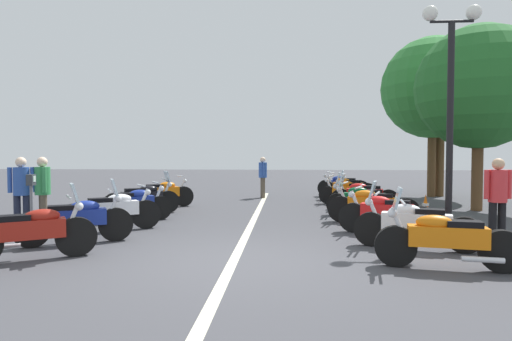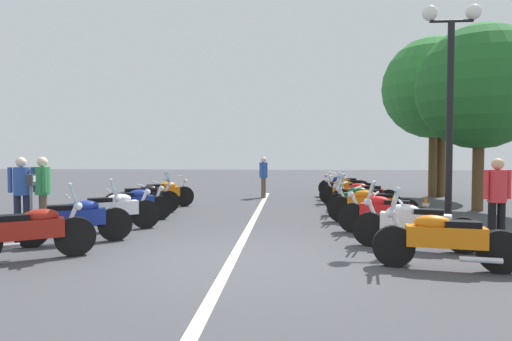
{
  "view_description": "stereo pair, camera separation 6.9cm",
  "coord_description": "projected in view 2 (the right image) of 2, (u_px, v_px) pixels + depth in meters",
  "views": [
    {
      "loc": [
        -6.59,
        -0.82,
        1.69
      ],
      "look_at": [
        5.15,
        0.0,
        1.24
      ],
      "focal_mm": 29.81,
      "sensor_mm": 36.0,
      "label": 1
    },
    {
      "loc": [
        -6.59,
        -0.89,
        1.69
      ],
      "look_at": [
        5.15,
        0.0,
        1.24
      ],
      "focal_mm": 29.81,
      "sensor_mm": 36.0,
      "label": 2
    }
  ],
  "objects": [
    {
      "name": "motorcycle_right_row_4",
      "position": [
        363.0,
        199.0,
        11.59
      ],
      "size": [
        0.76,
        2.06,
        1.19
      ],
      "rotation": [
        0.0,
        0.0,
        1.39
      ],
      "color": "black",
      "rests_on": "ground_plane"
    },
    {
      "name": "bystander_1",
      "position": [
        22.0,
        188.0,
        9.18
      ],
      "size": [
        0.32,
        0.5,
        1.63
      ],
      "rotation": [
        0.0,
        0.0,
        0.39
      ],
      "color": "#1E2338",
      "rests_on": "ground_plane"
    },
    {
      "name": "motorcycle_right_row_6",
      "position": [
        351.0,
        192.0,
        14.11
      ],
      "size": [
        1.02,
        2.06,
        0.99
      ],
      "rotation": [
        0.0,
        0.0,
        1.19
      ],
      "color": "black",
      "rests_on": "ground_plane"
    },
    {
      "name": "bystander_2",
      "position": [
        263.0,
        174.0,
        16.48
      ],
      "size": [
        0.51,
        0.32,
        1.59
      ],
      "rotation": [
        0.0,
        0.0,
        1.85
      ],
      "color": "brown",
      "rests_on": "ground_plane"
    },
    {
      "name": "parking_meter",
      "position": [
        31.0,
        194.0,
        8.5
      ],
      "size": [
        0.19,
        0.15,
        1.29
      ],
      "rotation": [
        0.0,
        0.0,
        -1.44
      ],
      "color": "slate",
      "rests_on": "ground_plane"
    },
    {
      "name": "motorcycle_left_row_3",
      "position": [
        133.0,
        204.0,
        10.66
      ],
      "size": [
        1.17,
        1.78,
        0.99
      ],
      "rotation": [
        0.0,
        0.0,
        -1.02
      ],
      "color": "black",
      "rests_on": "ground_plane"
    },
    {
      "name": "motorcycle_right_row_0",
      "position": [
        443.0,
        238.0,
        6.2
      ],
      "size": [
        0.76,
        2.05,
        1.2
      ],
      "rotation": [
        0.0,
        0.0,
        1.4
      ],
      "color": "black",
      "rests_on": "ground_plane"
    },
    {
      "name": "ground_plane",
      "position": [
        231.0,
        261.0,
        6.7
      ],
      "size": [
        80.0,
        80.0,
        0.0
      ],
      "primitive_type": "plane",
      "color": "#424247"
    },
    {
      "name": "motorcycle_right_row_1",
      "position": [
        413.0,
        223.0,
        7.52
      ],
      "size": [
        0.95,
        2.11,
        1.2
      ],
      "rotation": [
        0.0,
        0.0,
        1.26
      ],
      "color": "black",
      "rests_on": "ground_plane"
    },
    {
      "name": "roadside_tree_0",
      "position": [
        442.0,
        96.0,
        16.9
      ],
      "size": [
        2.62,
        2.62,
        5.36
      ],
      "color": "brown",
      "rests_on": "ground_plane"
    },
    {
      "name": "street_lamp_twin_globe",
      "position": [
        450.0,
        78.0,
        9.06
      ],
      "size": [
        0.32,
        1.22,
        4.86
      ],
      "color": "black",
      "rests_on": "ground_plane"
    },
    {
      "name": "bystander_3",
      "position": [
        43.0,
        188.0,
        9.31
      ],
      "size": [
        0.43,
        0.37,
        1.63
      ],
      "rotation": [
        0.0,
        0.0,
        5.4
      ],
      "color": "brown",
      "rests_on": "ground_plane"
    },
    {
      "name": "roadside_tree_1",
      "position": [
        480.0,
        87.0,
        12.6
      ],
      "size": [
        3.68,
        3.68,
        5.53
      ],
      "color": "brown",
      "rests_on": "ground_plane"
    },
    {
      "name": "motorcycle_left_row_2",
      "position": [
        112.0,
        210.0,
        9.31
      ],
      "size": [
        1.33,
        1.89,
        1.01
      ],
      "rotation": [
        0.0,
        0.0,
        -0.98
      ],
      "color": "black",
      "rests_on": "ground_plane"
    },
    {
      "name": "motorcycle_right_row_8",
      "position": [
        344.0,
        185.0,
        16.73
      ],
      "size": [
        0.91,
        1.98,
        1.02
      ],
      "rotation": [
        0.0,
        0.0,
        1.25
      ],
      "color": "black",
      "rests_on": "ground_plane"
    },
    {
      "name": "lane_centre_stripe",
      "position": [
        252.0,
        223.0,
        10.43
      ],
      "size": [
        16.02,
        0.16,
        0.01
      ],
      "primitive_type": "cube",
      "color": "beige",
      "rests_on": "ground_plane"
    },
    {
      "name": "roadside_tree_2",
      "position": [
        434.0,
        88.0,
        16.77
      ],
      "size": [
        4.0,
        4.0,
        6.32
      ],
      "color": "brown",
      "rests_on": "ground_plane"
    },
    {
      "name": "motorcycle_right_row_2",
      "position": [
        385.0,
        213.0,
        8.87
      ],
      "size": [
        0.96,
        1.93,
        1.0
      ],
      "rotation": [
        0.0,
        0.0,
        1.2
      ],
      "color": "black",
      "rests_on": "ground_plane"
    },
    {
      "name": "motorcycle_right_row_7",
      "position": [
        348.0,
        188.0,
        15.46
      ],
      "size": [
        0.93,
        1.98,
        1.01
      ],
      "rotation": [
        0.0,
        0.0,
        1.23
      ],
      "color": "black",
      "rests_on": "ground_plane"
    },
    {
      "name": "motorcycle_left_row_4",
      "position": [
        143.0,
        198.0,
        11.96
      ],
      "size": [
        1.2,
        1.89,
        1.21
      ],
      "rotation": [
        0.0,
        0.0,
        -1.03
      ],
      "color": "black",
      "rests_on": "ground_plane"
    },
    {
      "name": "motorcycle_left_row_5",
      "position": [
        163.0,
        193.0,
        13.44
      ],
      "size": [
        1.24,
        1.82,
        1.01
      ],
      "rotation": [
        0.0,
        0.0,
        -1.0
      ],
      "color": "black",
      "rests_on": "ground_plane"
    },
    {
      "name": "motorcycle_left_row_1",
      "position": [
        76.0,
        219.0,
        8.01
      ],
      "size": [
        1.15,
        1.91,
        1.21
      ],
      "rotation": [
        0.0,
        0.0,
        -1.07
      ],
      "color": "black",
      "rests_on": "ground_plane"
    },
    {
      "name": "motorcycle_right_row_5",
      "position": [
        364.0,
        195.0,
        12.87
      ],
      "size": [
        0.75,
        2.03,
        1.21
      ],
      "rotation": [
        0.0,
        0.0,
        1.4
      ],
      "color": "black",
      "rests_on": "ground_plane"
    },
    {
      "name": "traffic_cone_0",
      "position": [
        426.0,
        206.0,
        11.4
      ],
      "size": [
        0.36,
        0.36,
        0.61
      ],
      "color": "orange",
      "rests_on": "ground_plane"
    },
    {
      "name": "motorcycle_right_row_3",
      "position": [
        371.0,
        205.0,
        10.3
      ],
      "size": [
        0.95,
        2.12,
        1.21
      ],
      "rotation": [
        0.0,
        0.0,
        1.25
      ],
      "color": "black",
      "rests_on": "ground_plane"
    },
    {
      "name": "bystander_0",
      "position": [
        497.0,
        195.0,
        7.87
      ],
      "size": [
        0.32,
        0.53,
        1.62
      ],
      "rotation": [
        0.0,
        0.0,
        0.15
      ],
      "color": "black",
      "rests_on": "ground_plane"
    },
    {
      "name": "motorcycle_left_row_0",
      "position": [
        31.0,
        231.0,
        6.74
      ],
      "size": [
        1.2,
        1.76,
        1.22
      ],
      "rotation": [
        0.0,
        0.0,
        -1.0
      ],
      "color": "black",
      "rests_on": "ground_plane"
    }
  ]
}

